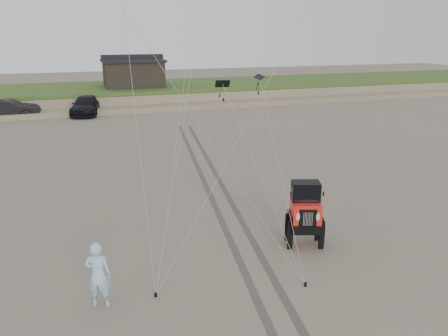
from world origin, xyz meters
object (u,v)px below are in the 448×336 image
Objects in this scene: truck_b at (8,109)px; jeep at (305,221)px; cabin at (133,72)px; man at (98,275)px; truck_c at (86,105)px.

truck_b is 32.47m from jeep.
jeep is (1.18, -35.77, -2.31)m from cabin.
jeep is at bearing -88.11° from cabin.
jeep is (13.02, -29.75, 0.05)m from truck_b.
cabin is at bearing -82.43° from man.
truck_c is (-5.24, -5.91, -2.41)m from cabin.
jeep reaches higher than truck_c.
truck_c is 1.14× the size of jeep.
jeep is at bearing -152.01° from man.
truck_b is 31.74m from man.
truck_b is at bearing -62.64° from man.
man reaches higher than truck_c.
man is (-5.92, -37.19, -2.27)m from cabin.
man is (-7.10, -1.43, 0.04)m from jeep.
truck_c is at bearing -88.40° from truck_b.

